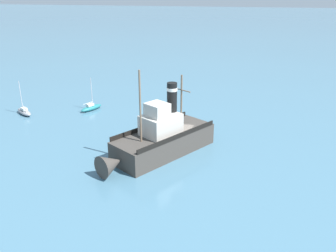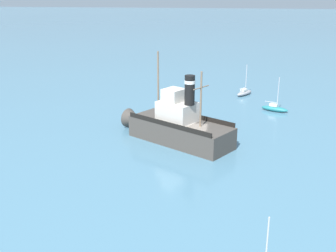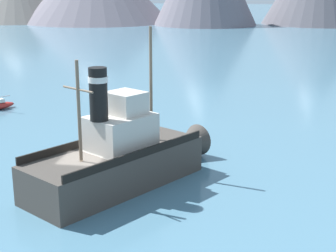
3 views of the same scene
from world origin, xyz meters
name	(u,v)px [view 1 (image 1 of 3)]	position (x,y,z in m)	size (l,w,h in m)	color
ground_plane	(181,147)	(0.00, 0.00, 0.00)	(600.00, 600.00, 0.00)	#477289
old_tugboat	(160,139)	(1.92, 2.27, 1.83)	(10.65, 13.93, 9.90)	#423D38
sailboat_grey	(24,112)	(24.29, -6.21, 0.43)	(3.76, 3.05, 4.90)	gray
sailboat_teal	(91,107)	(15.56, -10.08, 0.43)	(2.63, 3.90, 4.90)	#23757A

